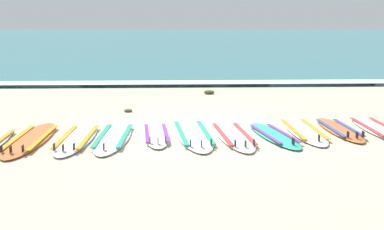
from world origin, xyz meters
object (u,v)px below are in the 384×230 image
at_px(surfboard_9, 339,129).
at_px(surfboard_7, 274,135).
at_px(surfboard_6, 233,135).
at_px(surfboard_8, 303,130).
at_px(surfboard_1, 31,139).
at_px(surfboard_10, 376,128).
at_px(surfboard_4, 156,135).
at_px(surfboard_2, 77,138).
at_px(surfboard_3, 113,137).
at_px(surfboard_5, 193,134).

bearing_deg(surfboard_9, surfboard_7, -163.69).
xyz_separation_m(surfboard_6, surfboard_8, (1.40, 0.32, -0.00)).
xyz_separation_m(surfboard_1, surfboard_10, (6.55, 0.58, -0.00)).
relative_size(surfboard_1, surfboard_10, 1.13).
xyz_separation_m(surfboard_7, surfboard_9, (1.36, 0.40, 0.00)).
xyz_separation_m(surfboard_1, surfboard_9, (5.79, 0.52, 0.00)).
height_order(surfboard_6, surfboard_8, same).
relative_size(surfboard_4, surfboard_6, 0.83).
xyz_separation_m(surfboard_2, surfboard_8, (4.25, 0.44, -0.00)).
relative_size(surfboard_8, surfboard_10, 1.05).
relative_size(surfboard_1, surfboard_6, 1.06).
distance_m(surfboard_3, surfboard_9, 4.34).
bearing_deg(surfboard_7, surfboard_10, 12.31).
bearing_deg(surfboard_1, surfboard_5, 4.98).
distance_m(surfboard_5, surfboard_9, 2.87).
relative_size(surfboard_6, surfboard_8, 1.02).
bearing_deg(surfboard_7, surfboard_5, 174.82).
bearing_deg(surfboard_7, surfboard_3, -179.20).
bearing_deg(surfboard_3, surfboard_1, -176.93).
bearing_deg(surfboard_3, surfboard_5, 6.89).
distance_m(surfboard_4, surfboard_10, 4.32).
bearing_deg(surfboard_3, surfboard_9, 5.82).
distance_m(surfboard_6, surfboard_7, 0.76).
distance_m(surfboard_2, surfboard_3, 0.65).
relative_size(surfboard_3, surfboard_4, 1.21).
height_order(surfboard_3, surfboard_10, same).
bearing_deg(surfboard_8, surfboard_3, -174.06).
distance_m(surfboard_2, surfboard_7, 3.61).
xyz_separation_m(surfboard_2, surfboard_5, (2.11, 0.24, -0.00)).
xyz_separation_m(surfboard_4, surfboard_7, (2.18, -0.12, -0.00)).
bearing_deg(surfboard_4, surfboard_7, -3.11).
xyz_separation_m(surfboard_3, surfboard_4, (0.77, 0.16, 0.00)).
bearing_deg(surfboard_3, surfboard_4, 11.70).
height_order(surfboard_6, surfboard_9, same).
bearing_deg(surfboard_10, surfboard_4, -175.43).
distance_m(surfboard_5, surfboard_10, 3.63).
height_order(surfboard_2, surfboard_4, same).
bearing_deg(surfboard_6, surfboard_10, 8.87).
bearing_deg(surfboard_2, surfboard_7, 1.63).
relative_size(surfboard_1, surfboard_7, 1.21).
relative_size(surfboard_7, surfboard_10, 0.94).
relative_size(surfboard_3, surfboard_5, 0.92).
bearing_deg(surfboard_5, surfboard_6, -9.38).
bearing_deg(surfboard_4, surfboard_10, 4.57).
height_order(surfboard_4, surfboard_6, same).
xyz_separation_m(surfboard_3, surfboard_8, (3.60, 0.37, 0.00)).
relative_size(surfboard_3, surfboard_9, 1.16).
height_order(surfboard_8, surfboard_10, same).
xyz_separation_m(surfboard_5, surfboard_9, (2.86, 0.26, 0.00)).
xyz_separation_m(surfboard_2, surfboard_4, (1.42, 0.22, 0.00)).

